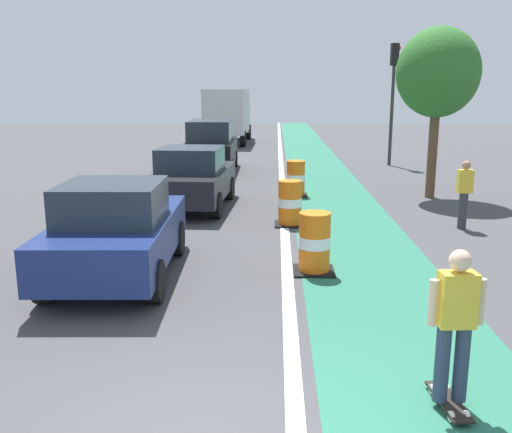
{
  "coord_description": "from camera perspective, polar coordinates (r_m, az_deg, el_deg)",
  "views": [
    {
      "loc": [
        0.69,
        -4.4,
        3.2
      ],
      "look_at": [
        0.35,
        4.9,
        1.1
      ],
      "focal_mm": 39.42,
      "sensor_mm": 36.0,
      "label": 1
    }
  ],
  "objects": [
    {
      "name": "street_tree_sidewalk",
      "position": [
        17.66,
        17.98,
        13.64
      ],
      "size": [
        2.4,
        2.4,
        5.0
      ],
      "color": "brown",
      "rests_on": "ground"
    },
    {
      "name": "parked_sedan_nearest",
      "position": [
        9.95,
        -13.94,
        -1.41
      ],
      "size": [
        2.04,
        4.17,
        1.7
      ],
      "color": "navy",
      "rests_on": "ground"
    },
    {
      "name": "lane_divider_stripe",
      "position": [
        16.71,
        2.76,
        1.68
      ],
      "size": [
        0.2,
        80.0,
        0.01
      ],
      "primitive_type": "cube",
      "color": "silver",
      "rests_on": "ground"
    },
    {
      "name": "parked_sedan_second",
      "position": [
        15.52,
        -6.47,
        3.87
      ],
      "size": [
        2.08,
        4.19,
        1.7
      ],
      "color": "black",
      "rests_on": "ground"
    },
    {
      "name": "traffic_barrel_back",
      "position": [
        17.33,
        4.05,
        3.84
      ],
      "size": [
        0.73,
        0.73,
        1.09
      ],
      "color": "orange",
      "rests_on": "ground"
    },
    {
      "name": "traffic_barrel_mid",
      "position": [
        13.53,
        3.47,
        1.32
      ],
      "size": [
        0.73,
        0.73,
        1.09
      ],
      "color": "orange",
      "rests_on": "ground"
    },
    {
      "name": "skateboarder_on_lane",
      "position": [
        6.04,
        19.53,
        -10.31
      ],
      "size": [
        0.57,
        0.82,
        1.69
      ],
      "color": "black",
      "rests_on": "ground"
    },
    {
      "name": "parked_suv_third",
      "position": [
        22.53,
        -4.58,
        7.17
      ],
      "size": [
        1.98,
        4.63,
        2.04
      ],
      "color": "black",
      "rests_on": "ground"
    },
    {
      "name": "bike_lane_strip",
      "position": [
        16.79,
        7.89,
        1.63
      ],
      "size": [
        2.5,
        80.0,
        0.01
      ],
      "primitive_type": "cube",
      "color": "#286B51",
      "rests_on": "ground"
    },
    {
      "name": "traffic_barrel_front",
      "position": [
        10.05,
        5.95,
        -2.73
      ],
      "size": [
        0.73,
        0.73,
        1.09
      ],
      "color": "orange",
      "rests_on": "ground"
    },
    {
      "name": "traffic_light_corner",
      "position": [
        25.02,
        13.77,
        13.05
      ],
      "size": [
        0.41,
        0.32,
        5.1
      ],
      "color": "#2D2D2D",
      "rests_on": "ground"
    },
    {
      "name": "pedestrian_crossing",
      "position": [
        13.96,
        20.38,
        2.29
      ],
      "size": [
        0.34,
        0.2,
        1.61
      ],
      "color": "#33333D",
      "rests_on": "ground"
    },
    {
      "name": "delivery_truck_down_block",
      "position": [
        34.91,
        -2.79,
        10.48
      ],
      "size": [
        2.44,
        7.63,
        3.23
      ],
      "color": "beige",
      "rests_on": "ground"
    }
  ]
}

